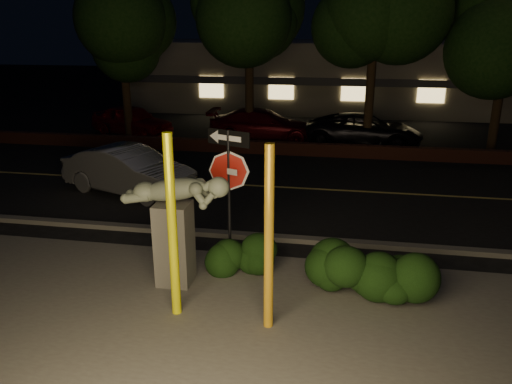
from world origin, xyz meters
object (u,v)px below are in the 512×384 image
at_px(silver_sedan, 129,171).
at_px(parked_car_red, 132,120).
at_px(yellow_pole_left, 172,228).
at_px(yellow_pole_right, 269,241).
at_px(parked_car_dark, 364,130).
at_px(signpost, 229,171).
at_px(sculpture, 175,218).
at_px(parked_car_darkred, 263,125).

height_order(silver_sedan, parked_car_red, silver_sedan).
distance_m(yellow_pole_left, yellow_pole_right, 1.66).
distance_m(yellow_pole_right, parked_car_red, 16.93).
bearing_deg(yellow_pole_left, parked_car_dark, 75.73).
distance_m(signpost, sculpture, 1.45).
relative_size(yellow_pole_right, parked_car_dark, 0.65).
bearing_deg(yellow_pole_left, parked_car_red, 116.03).
xyz_separation_m(silver_sedan, parked_car_red, (-3.44, 8.15, -0.01)).
bearing_deg(signpost, parked_car_darkred, 117.35).
height_order(signpost, parked_car_red, signpost).
xyz_separation_m(silver_sedan, parked_car_darkred, (2.82, 7.95, -0.00)).
xyz_separation_m(yellow_pole_right, signpost, (-1.15, 2.16, 0.48)).
bearing_deg(yellow_pole_left, signpost, 76.07).
height_order(parked_car_red, parked_car_darkred, parked_car_darkred).
xyz_separation_m(yellow_pole_left, parked_car_dark, (3.58, 14.10, -0.95)).
bearing_deg(parked_car_red, parked_car_darkred, -70.70).
bearing_deg(silver_sedan, parked_car_darkred, -0.51).
bearing_deg(signpost, parked_car_red, 142.73).
bearing_deg(parked_car_dark, signpost, 170.35).
distance_m(sculpture, parked_car_darkred, 13.13).
xyz_separation_m(yellow_pole_right, parked_car_dark, (1.93, 14.22, -0.91)).
xyz_separation_m(yellow_pole_left, parked_car_darkred, (-0.77, 14.18, -0.93)).
distance_m(yellow_pole_left, silver_sedan, 7.25).
bearing_deg(parked_car_darkred, signpost, -175.98).
relative_size(yellow_pole_left, parked_car_red, 0.80).
bearing_deg(parked_car_dark, sculpture, 167.92).
xyz_separation_m(yellow_pole_left, silver_sedan, (-3.59, 6.24, -0.92)).
xyz_separation_m(sculpture, parked_car_red, (-6.69, 13.30, -0.68)).
height_order(yellow_pole_left, yellow_pole_right, yellow_pole_left).
xyz_separation_m(sculpture, silver_sedan, (-3.25, 5.15, -0.67)).
bearing_deg(parked_car_red, signpost, -127.49).
relative_size(sculpture, parked_car_red, 0.55).
height_order(yellow_pole_left, signpost, yellow_pole_left).
distance_m(signpost, parked_car_red, 14.53).
bearing_deg(parked_car_dark, parked_car_red, 93.13).
distance_m(parked_car_darkred, parked_car_dark, 4.35).
relative_size(yellow_pole_right, silver_sedan, 0.74).
height_order(yellow_pole_left, parked_car_red, yellow_pole_left).
relative_size(yellow_pole_left, yellow_pole_right, 1.03).
height_order(signpost, sculpture, signpost).
bearing_deg(parked_car_darkred, parked_car_dark, -93.05).
xyz_separation_m(signpost, parked_car_dark, (3.08, 12.07, -1.39)).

